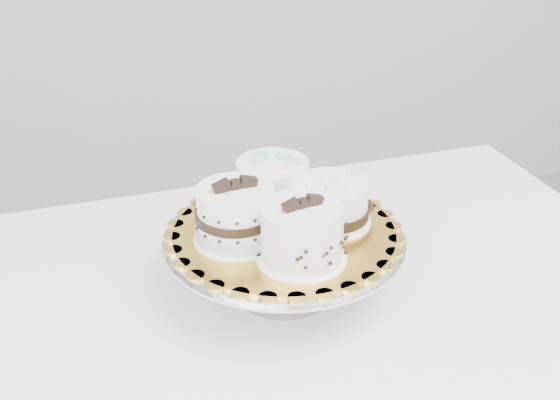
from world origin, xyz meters
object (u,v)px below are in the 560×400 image
object	(u,v)px
cake_banded	(236,216)
cake_dots	(273,185)
cake_swirl	(302,235)
cake_ribbon	(331,203)
table	(275,355)
cake_board	(284,232)
cake_stand	(284,251)

from	to	relation	value
cake_banded	cake_dots	size ratio (longest dim) A/B	0.92
cake_swirl	cake_ribbon	xyz separation A→B (m)	(0.07, 0.08, -0.01)
cake_banded	cake_dots	distance (m)	0.09
table	cake_dots	xyz separation A→B (m)	(0.03, 0.10, 0.21)
cake_board	cake_swirl	size ratio (longest dim) A/B	2.56
cake_swirl	cake_board	bearing A→B (deg)	79.60
table	cake_swirl	bearing A→B (deg)	-49.47
cake_board	cake_ribbon	size ratio (longest dim) A/B	2.52
cake_stand	cake_swirl	bearing A→B (deg)	-90.90
cake_banded	cake_board	bearing A→B (deg)	-5.64
cake_banded	cake_stand	bearing A→B (deg)	-5.64
cake_swirl	cake_ribbon	bearing A→B (deg)	38.55
table	cake_ribbon	size ratio (longest dim) A/B	9.73
cake_board	cake_dots	distance (m)	0.07
cake_dots	cake_ribbon	size ratio (longest dim) A/B	1.03
cake_board	cake_dots	size ratio (longest dim) A/B	2.45
cake_swirl	cake_dots	size ratio (longest dim) A/B	0.95
cake_dots	cake_stand	bearing A→B (deg)	-107.41
cake_stand	cake_banded	xyz separation A→B (m)	(-0.07, 0.00, 0.07)
table	cake_banded	distance (m)	0.22
table	cake_dots	size ratio (longest dim) A/B	9.44
cake_banded	cake_dots	bearing A→B (deg)	36.15
table	cake_ribbon	distance (m)	0.23
cake_stand	cake_swirl	distance (m)	0.10
cake_dots	cake_board	bearing A→B (deg)	-107.41
cake_board	cake_ribbon	bearing A→B (deg)	4.02
table	cake_stand	distance (m)	0.15
table	cake_board	distance (m)	0.18
cake_board	cake_dots	bearing A→B (deg)	86.29
cake_stand	cake_ribbon	bearing A→B (deg)	4.02
table	cake_stand	size ratio (longest dim) A/B	3.53
cake_banded	cake_dots	xyz separation A→B (m)	(0.07, 0.06, 0.00)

